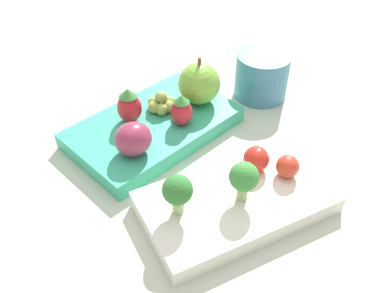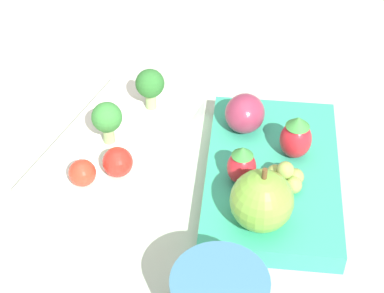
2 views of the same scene
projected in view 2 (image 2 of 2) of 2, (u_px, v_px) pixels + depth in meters
ground_plane at (190, 166)px, 0.61m from camera, size 4.00×4.00×0.00m
bento_box_savoury at (116, 149)px, 0.61m from camera, size 0.20×0.13×0.02m
bento_box_fruit at (271, 177)px, 0.58m from camera, size 0.21×0.15×0.02m
broccoli_floret_0 at (107, 119)px, 0.59m from camera, size 0.03×0.03×0.04m
broccoli_floret_1 at (150, 85)px, 0.62m from camera, size 0.03×0.03×0.04m
cherry_tomato_0 at (118, 162)px, 0.56m from camera, size 0.03×0.03×0.03m
cherry_tomato_1 at (82, 173)px, 0.56m from camera, size 0.02×0.02×0.02m
apple at (262, 201)px, 0.51m from camera, size 0.05×0.05×0.06m
strawberry_0 at (242, 165)px, 0.55m from camera, size 0.03×0.03×0.04m
strawberry_1 at (296, 137)px, 0.58m from camera, size 0.03×0.03×0.04m
plum at (245, 113)px, 0.61m from camera, size 0.04×0.04×0.04m
grape_cluster at (284, 178)px, 0.55m from camera, size 0.04×0.03×0.03m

